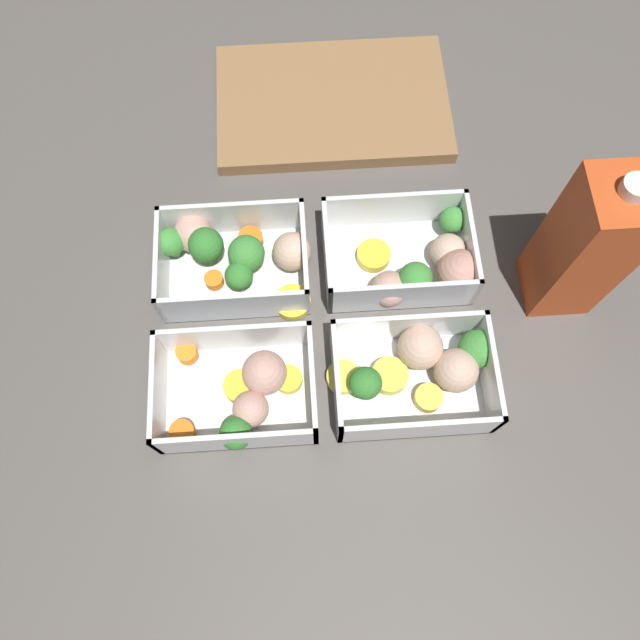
{
  "coord_description": "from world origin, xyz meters",
  "views": [
    {
      "loc": [
        -0.01,
        -0.23,
        0.62
      ],
      "look_at": [
        0.0,
        0.0,
        0.02
      ],
      "focal_mm": 35.0,
      "sensor_mm": 36.0,
      "label": 1
    }
  ],
  "objects_px": {
    "container_far_right": "(418,262)",
    "juice_carton": "(586,246)",
    "container_near_right": "(422,369)",
    "container_near_left": "(243,392)",
    "container_far_left": "(234,256)"
  },
  "relations": [
    {
      "from": "container_far_right",
      "to": "juice_carton",
      "type": "bearing_deg",
      "value": -10.91
    },
    {
      "from": "container_near_left",
      "to": "container_far_right",
      "type": "height_order",
      "value": "same"
    },
    {
      "from": "container_far_right",
      "to": "container_near_left",
      "type": "bearing_deg",
      "value": -145.57
    },
    {
      "from": "container_far_left",
      "to": "container_near_right",
      "type": "bearing_deg",
      "value": -36.43
    },
    {
      "from": "container_far_right",
      "to": "juice_carton",
      "type": "xyz_separation_m",
      "value": [
        0.15,
        -0.03,
        0.07
      ]
    },
    {
      "from": "container_near_left",
      "to": "container_far_left",
      "type": "relative_size",
      "value": 0.92
    },
    {
      "from": "container_near_left",
      "to": "container_near_right",
      "type": "bearing_deg",
      "value": 3.53
    },
    {
      "from": "juice_carton",
      "to": "container_far_right",
      "type": "bearing_deg",
      "value": 169.09
    },
    {
      "from": "container_near_right",
      "to": "juice_carton",
      "type": "distance_m",
      "value": 0.19
    },
    {
      "from": "container_near_left",
      "to": "juice_carton",
      "type": "relative_size",
      "value": 0.78
    },
    {
      "from": "container_far_right",
      "to": "container_near_right",
      "type": "bearing_deg",
      "value": -94.6
    },
    {
      "from": "container_near_left",
      "to": "container_far_right",
      "type": "relative_size",
      "value": 0.9
    },
    {
      "from": "container_far_right",
      "to": "juice_carton",
      "type": "distance_m",
      "value": 0.17
    },
    {
      "from": "container_near_left",
      "to": "juice_carton",
      "type": "xyz_separation_m",
      "value": [
        0.34,
        0.1,
        0.07
      ]
    },
    {
      "from": "container_near_left",
      "to": "container_far_left",
      "type": "bearing_deg",
      "value": 92.77
    }
  ]
}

